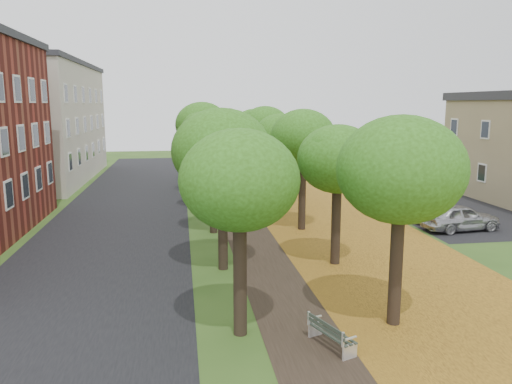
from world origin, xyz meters
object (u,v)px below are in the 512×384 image
object	(u,v)px
car_silver	(460,217)
car_grey	(400,192)
car_white	(408,196)
bench	(330,334)
car_red	(440,211)

from	to	relation	value
car_silver	car_grey	bearing A→B (deg)	-6.82
car_silver	car_white	size ratio (longest dim) A/B	0.77
car_silver	car_white	distance (m)	6.27
car_grey	car_white	world-z (taller)	car_white
bench	car_white	bearing A→B (deg)	-52.09
bench	car_red	size ratio (longest dim) A/B	0.47
car_silver	car_red	bearing A→B (deg)	-6.82
bench	car_grey	world-z (taller)	car_grey
car_silver	car_white	world-z (taller)	car_white
bench	car_red	distance (m)	17.53
car_silver	car_grey	distance (m)	7.61
bench	car_white	size ratio (longest dim) A/B	0.32
bench	car_white	world-z (taller)	car_white
car_grey	car_red	bearing A→B (deg)	155.83
bench	car_white	xyz separation A→B (m)	(10.81, 17.96, 0.35)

